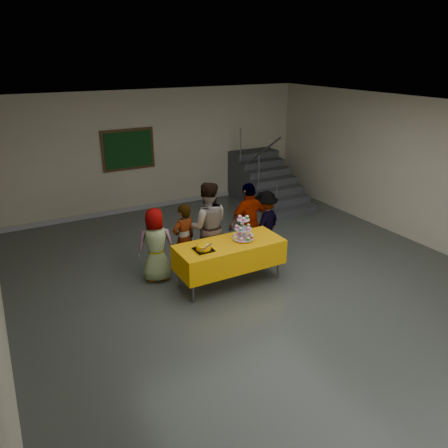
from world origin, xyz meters
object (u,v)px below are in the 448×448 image
object	(u,v)px
schoolchild_b	(184,239)
noticeboard	(128,150)
cupcake_stand	(243,231)
schoolchild_d	(249,223)
schoolchild_e	(265,223)
staircase	(264,183)
bake_table	(230,254)
schoolchild_a	(156,245)
bear_cake	(204,247)
schoolchild_c	(207,226)

from	to	relation	value
schoolchild_b	noticeboard	world-z (taller)	noticeboard
cupcake_stand	noticeboard	size ratio (longest dim) A/B	0.34
cupcake_stand	schoolchild_d	distance (m)	0.81
schoolchild_e	staircase	bearing A→B (deg)	-148.31
cupcake_stand	staircase	distance (m)	4.59
bake_table	schoolchild_a	world-z (taller)	schoolchild_a
bear_cake	schoolchild_e	xyz separation A→B (m)	(1.72, 0.75, -0.17)
schoolchild_d	schoolchild_b	bearing A→B (deg)	-10.27
schoolchild_a	schoolchild_d	size ratio (longest dim) A/B	0.86
bake_table	schoolchild_a	xyz separation A→B (m)	(-1.07, 0.73, 0.12)
cupcake_stand	bear_cake	xyz separation A→B (m)	(-0.80, -0.06, -0.10)
bear_cake	schoolchild_a	size ratio (longest dim) A/B	0.27
bear_cake	schoolchild_e	distance (m)	1.88
schoolchild_e	staircase	distance (m)	3.48
schoolchild_a	schoolchild_b	bearing A→B (deg)	-165.62
cupcake_stand	schoolchild_d	xyz separation A→B (m)	(0.50, 0.61, -0.15)
schoolchild_a	staircase	xyz separation A→B (m)	(4.18, 2.87, -0.18)
cupcake_stand	schoolchild_d	bearing A→B (deg)	50.57
noticeboard	bear_cake	bearing A→B (deg)	-92.21
schoolchild_a	schoolchild_c	world-z (taller)	schoolchild_c
schoolchild_a	schoolchild_b	distance (m)	0.54
bake_table	noticeboard	world-z (taller)	noticeboard
schoolchild_a	staircase	bearing A→B (deg)	-130.50
staircase	noticeboard	distance (m)	3.73
bake_table	staircase	bearing A→B (deg)	49.20
bear_cake	schoolchild_c	world-z (taller)	schoolchild_c
schoolchild_d	noticeboard	distance (m)	4.06
schoolchild_e	cupcake_stand	bearing A→B (deg)	11.68
bear_cake	cupcake_stand	bearing A→B (deg)	4.40
schoolchild_c	staircase	size ratio (longest dim) A/B	0.70
staircase	cupcake_stand	bearing A→B (deg)	-128.28
staircase	schoolchild_d	bearing A→B (deg)	-128.03
bake_table	schoolchild_e	size ratio (longest dim) A/B	1.42
cupcake_stand	schoolchild_a	distance (m)	1.55
schoolchild_b	schoolchild_a	bearing A→B (deg)	-14.00
bear_cake	schoolchild_a	bearing A→B (deg)	125.20
schoolchild_d	noticeboard	xyz separation A→B (m)	(-1.13, 3.81, 0.82)
schoolchild_c	schoolchild_d	size ratio (longest dim) A/B	1.07
cupcake_stand	schoolchild_b	distance (m)	1.11
noticeboard	schoolchild_c	bearing A→B (deg)	-85.57
schoolchild_e	bear_cake	bearing A→B (deg)	-1.52
bake_table	cupcake_stand	size ratio (longest dim) A/B	4.22
bake_table	schoolchild_b	distance (m)	0.91
schoolchild_c	noticeboard	distance (m)	3.80
bake_table	schoolchild_a	size ratio (longest dim) A/B	1.40
schoolchild_a	schoolchild_e	size ratio (longest dim) A/B	1.02
schoolchild_c	noticeboard	xyz separation A→B (m)	(-0.29, 3.71, 0.76)
bake_table	staircase	xyz separation A→B (m)	(3.11, 3.60, -0.07)
schoolchild_b	schoolchild_d	xyz separation A→B (m)	(1.32, -0.10, 0.11)
schoolchild_a	noticeboard	size ratio (longest dim) A/B	1.03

